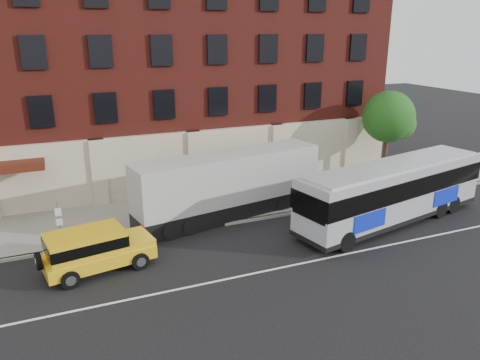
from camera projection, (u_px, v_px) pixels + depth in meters
name	position (u px, v px, depth m)	size (l,w,h in m)	color
ground	(274.00, 275.00, 20.34)	(120.00, 120.00, 0.00)	black
sidewalk	(209.00, 206.00, 28.23)	(60.00, 6.00, 0.15)	gray
kerb	(226.00, 224.00, 25.59)	(60.00, 0.25, 0.15)	gray
lane_line	(269.00, 270.00, 20.78)	(60.00, 0.12, 0.01)	white
building	(171.00, 70.00, 32.88)	(30.00, 12.10, 15.00)	maroon
sign_pole	(60.00, 223.00, 22.21)	(0.30, 0.20, 2.50)	gray
street_tree	(389.00, 119.00, 32.24)	(3.60, 3.60, 6.20)	#35261A
city_bus	(393.00, 190.00, 25.49)	(12.79, 5.16, 3.43)	#A4A7AE
yellow_suv	(93.00, 248.00, 20.45)	(5.16, 2.84, 1.92)	yellow
shipping_container	(229.00, 186.00, 26.29)	(11.38, 4.17, 3.72)	black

